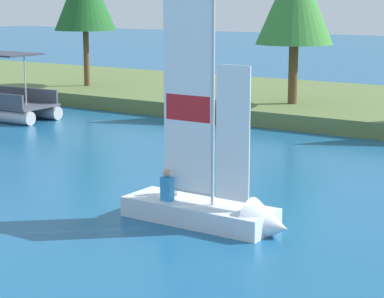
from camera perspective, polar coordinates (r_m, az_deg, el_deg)
The scene contains 4 objects.
shore_bank at distance 35.55m, azimuth 12.44°, elevation 3.30°, with size 80.00×12.19×0.66m, color #5B703D.
wooden_dock at distance 37.21m, azimuth -13.70°, elevation 3.51°, with size 1.44×4.81×0.54m, color brown.
sailboat at distance 17.31m, azimuth 2.15°, elevation -4.43°, with size 4.26×1.31×6.46m.
pontoon_boat at distance 34.23m, azimuth -14.66°, elevation 3.49°, with size 5.44×2.58×2.92m.
Camera 1 is at (12.89, -5.71, 5.26)m, focal length 68.79 mm.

